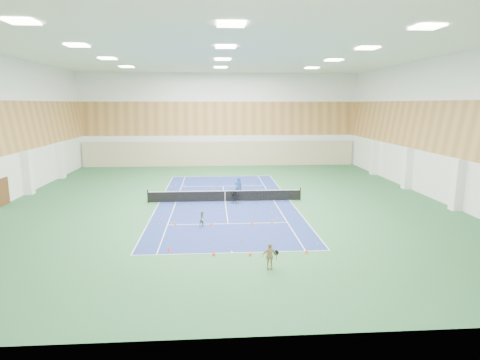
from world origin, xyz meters
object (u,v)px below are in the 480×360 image
at_px(coach, 238,187).
at_px(child_court, 203,219).
at_px(child_apron, 269,256).
at_px(tennis_net, 225,195).
at_px(ball_cart, 235,198).

bearing_deg(coach, child_court, 61.78).
bearing_deg(coach, child_apron, 82.89).
xyz_separation_m(coach, child_court, (-2.93, -8.45, -0.36)).
height_order(tennis_net, child_court, tennis_net).
relative_size(coach, ball_cart, 2.06).
distance_m(tennis_net, child_apron, 14.26).
height_order(tennis_net, child_apron, child_apron).
relative_size(child_apron, ball_cart, 1.53).
height_order(tennis_net, ball_cart, tennis_net).
distance_m(tennis_net, coach, 1.96).
distance_m(coach, child_court, 8.95).
bearing_deg(ball_cart, child_apron, -100.06).
distance_m(child_apron, ball_cart, 13.59).
height_order(child_apron, ball_cart, child_apron).
xyz_separation_m(tennis_net, child_court, (-1.72, -6.96, -0.01)).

